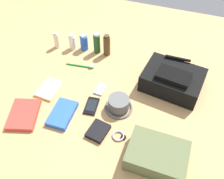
{
  "coord_description": "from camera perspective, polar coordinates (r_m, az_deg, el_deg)",
  "views": [
    {
      "loc": [
        0.3,
        -0.88,
        1.09
      ],
      "look_at": [
        0.0,
        0.0,
        0.04
      ],
      "focal_mm": 40.6,
      "sensor_mm": 36.0,
      "label": 1
    }
  ],
  "objects": [
    {
      "name": "cologne_bottle",
      "position": [
        1.63,
        -1.18,
        9.89
      ],
      "size": [
        0.04,
        0.04,
        0.15
      ],
      "color": "#473319",
      "rests_on": "ground_plane"
    },
    {
      "name": "ground_plane",
      "position": [
        1.44,
        0.0,
        -1.37
      ],
      "size": [
        2.64,
        2.02,
        0.02
      ],
      "primitive_type": "cube",
      "color": "tan",
      "rests_on": "ground"
    },
    {
      "name": "toothbrush",
      "position": [
        1.59,
        -6.89,
        5.32
      ],
      "size": [
        0.18,
        0.03,
        0.02
      ],
      "color": "#198C33",
      "rests_on": "ground_plane"
    },
    {
      "name": "deodorant_spray",
      "position": [
        1.69,
        -6.32,
        10.55
      ],
      "size": [
        0.05,
        0.05,
        0.12
      ],
      "color": "blue",
      "rests_on": "ground_plane"
    },
    {
      "name": "travel_guidebook",
      "position": [
        1.36,
        -11.12,
        -5.37
      ],
      "size": [
        0.11,
        0.18,
        0.03
      ],
      "color": "blue",
      "rests_on": "ground_plane"
    },
    {
      "name": "lotion_bottle",
      "position": [
        1.74,
        -12.41,
        10.8
      ],
      "size": [
        0.03,
        0.03,
        0.12
      ],
      "color": "beige",
      "rests_on": "ground_plane"
    },
    {
      "name": "bucket_hat",
      "position": [
        1.34,
        1.51,
        -3.39
      ],
      "size": [
        0.15,
        0.15,
        0.08
      ],
      "color": "#5B5B5B",
      "rests_on": "ground_plane"
    },
    {
      "name": "shampoo_bottle",
      "position": [
        1.65,
        -3.43,
        10.33
      ],
      "size": [
        0.04,
        0.04,
        0.15
      ],
      "color": "#19471E",
      "rests_on": "ground_plane"
    },
    {
      "name": "toiletry_pouch",
      "position": [
        1.19,
        10.12,
        -14.26
      ],
      "size": [
        0.27,
        0.24,
        0.09
      ],
      "color": "#56603D",
      "rests_on": "ground_plane"
    },
    {
      "name": "toothpaste_tube",
      "position": [
        1.71,
        -8.96,
        10.52
      ],
      "size": [
        0.04,
        0.04,
        0.11
      ],
      "color": "white",
      "rests_on": "ground_plane"
    },
    {
      "name": "notepad",
      "position": [
        1.49,
        -13.94,
        0.14
      ],
      "size": [
        0.12,
        0.16,
        0.02
      ],
      "primitive_type": "cube",
      "rotation": [
        0.0,
        0.0,
        -0.08
      ],
      "color": "beige",
      "rests_on": "ground_plane"
    },
    {
      "name": "wallet",
      "position": [
        1.28,
        -3.15,
        -9.31
      ],
      "size": [
        0.11,
        0.12,
        0.02
      ],
      "primitive_type": "cube",
      "rotation": [
        0.0,
        0.0,
        -0.17
      ],
      "color": "black",
      "rests_on": "ground_plane"
    },
    {
      "name": "paperback_novel",
      "position": [
        1.41,
        -19.27,
        -5.37
      ],
      "size": [
        0.19,
        0.23,
        0.02
      ],
      "color": "red",
      "rests_on": "ground_plane"
    },
    {
      "name": "backpack",
      "position": [
        1.47,
        13.47,
        2.17
      ],
      "size": [
        0.35,
        0.28,
        0.14
      ],
      "color": "black",
      "rests_on": "ground_plane"
    },
    {
      "name": "cell_phone",
      "position": [
        1.38,
        -4.62,
        -3.7
      ],
      "size": [
        0.07,
        0.12,
        0.01
      ],
      "color": "black",
      "rests_on": "ground_plane"
    },
    {
      "name": "wristwatch",
      "position": [
        1.27,
        1.6,
        -10.44
      ],
      "size": [
        0.07,
        0.06,
        0.01
      ],
      "color": "#99999E",
      "rests_on": "ground_plane"
    },
    {
      "name": "media_player",
      "position": [
        1.45,
        -2.66,
        0.06
      ],
      "size": [
        0.06,
        0.09,
        0.01
      ],
      "color": "#B7B7BC",
      "rests_on": "ground_plane"
    }
  ]
}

